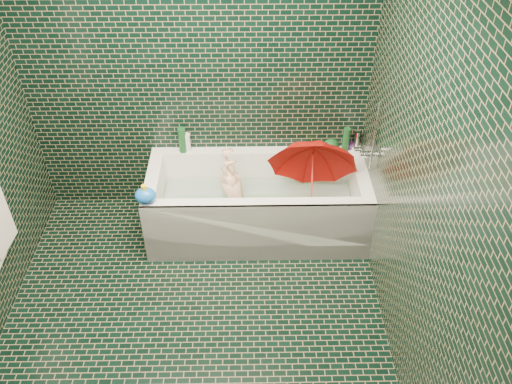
{
  "coord_description": "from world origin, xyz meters",
  "views": [
    {
      "loc": [
        0.39,
        -2.25,
        3.06
      ],
      "look_at": [
        0.44,
        0.82,
        0.54
      ],
      "focal_mm": 38.0,
      "sensor_mm": 36.0,
      "label": 1
    }
  ],
  "objects_px": {
    "umbrella": "(312,178)",
    "rubber_duck": "(313,146)",
    "bathtub": "(258,209)",
    "child": "(236,197)",
    "bath_toy": "(145,195)"
  },
  "relations": [
    {
      "from": "rubber_duck",
      "to": "bath_toy",
      "type": "bearing_deg",
      "value": -143.33
    },
    {
      "from": "bathtub",
      "to": "umbrella",
      "type": "xyz_separation_m",
      "value": [
        0.41,
        -0.07,
        0.37
      ]
    },
    {
      "from": "child",
      "to": "umbrella",
      "type": "bearing_deg",
      "value": 75.04
    },
    {
      "from": "rubber_duck",
      "to": "bath_toy",
      "type": "relative_size",
      "value": 0.58
    },
    {
      "from": "bathtub",
      "to": "rubber_duck",
      "type": "xyz_separation_m",
      "value": [
        0.45,
        0.33,
        0.38
      ]
    },
    {
      "from": "bathtub",
      "to": "child",
      "type": "bearing_deg",
      "value": 165.9
    },
    {
      "from": "umbrella",
      "to": "bath_toy",
      "type": "bearing_deg",
      "value": -157.75
    },
    {
      "from": "child",
      "to": "bath_toy",
      "type": "relative_size",
      "value": 4.39
    },
    {
      "from": "child",
      "to": "rubber_duck",
      "type": "xyz_separation_m",
      "value": [
        0.62,
        0.29,
        0.28
      ]
    },
    {
      "from": "bathtub",
      "to": "rubber_duck",
      "type": "bearing_deg",
      "value": 36.25
    },
    {
      "from": "bathtub",
      "to": "bath_toy",
      "type": "distance_m",
      "value": 0.94
    },
    {
      "from": "child",
      "to": "bathtub",
      "type": "bearing_deg",
      "value": 71.53
    },
    {
      "from": "bathtub",
      "to": "child",
      "type": "distance_m",
      "value": 0.2
    },
    {
      "from": "child",
      "to": "rubber_duck",
      "type": "distance_m",
      "value": 0.74
    },
    {
      "from": "umbrella",
      "to": "rubber_duck",
      "type": "xyz_separation_m",
      "value": [
        0.05,
        0.4,
        0.01
      ]
    }
  ]
}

